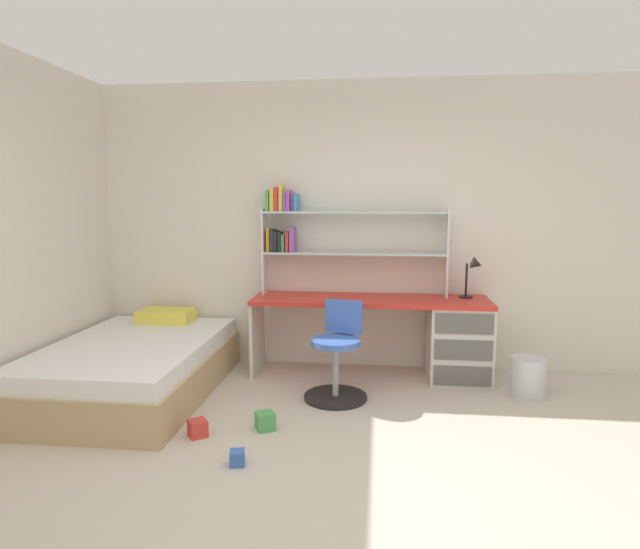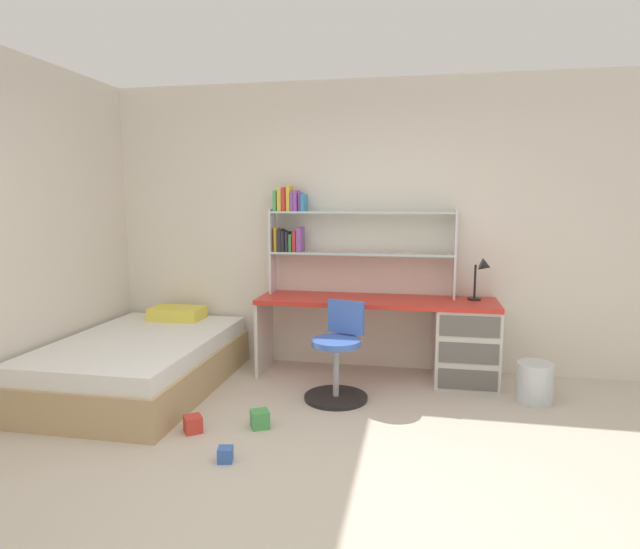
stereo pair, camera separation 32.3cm
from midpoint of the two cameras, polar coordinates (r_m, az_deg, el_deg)
name	(u,v)px [view 2 (the right image)]	position (r m, az deg, el deg)	size (l,w,h in m)	color
ground_plane	(298,495)	(3.20, 0.80, -22.64)	(5.78, 5.75, 0.02)	beige
room_shell	(183,233)	(4.27, -12.44, 4.41)	(5.78, 5.75, 2.73)	silver
desk	(440,336)	(4.93, 14.66, -6.43)	(2.15, 0.58, 0.73)	red
bookshelf_hutch	(331,231)	(5.00, 3.02, 4.70)	(1.73, 0.22, 1.02)	silver
desk_lamp	(483,272)	(4.95, 18.89, 0.20)	(0.20, 0.17, 0.38)	black
swivel_chair	(338,361)	(4.40, 4.05, -9.28)	(0.52, 0.52, 0.79)	black
bed_platform	(141,363)	(4.85, -16.86, -9.07)	(1.30, 1.97, 0.57)	tan
waste_bin	(535,383)	(4.74, 23.94, -10.58)	(0.29, 0.29, 0.33)	silver
toy_block_green_0	(260,419)	(3.95, -4.06, -15.26)	(0.12, 0.12, 0.12)	#479E51
toy_block_blue_1	(225,455)	(3.51, -7.41, -18.66)	(0.09, 0.09, 0.09)	#3860B7
toy_block_red_2	(193,424)	(3.94, -11.13, -15.52)	(0.12, 0.12, 0.12)	red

